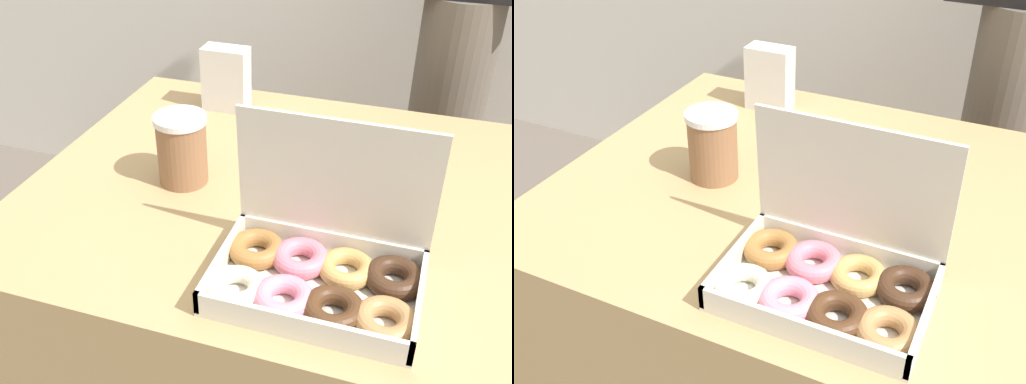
{
  "view_description": "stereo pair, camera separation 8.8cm",
  "coord_description": "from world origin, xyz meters",
  "views": [
    {
      "loc": [
        0.15,
        -0.93,
        1.35
      ],
      "look_at": [
        -0.08,
        -0.23,
        0.87
      ],
      "focal_mm": 42.0,
      "sensor_mm": 36.0,
      "label": 1
    },
    {
      "loc": [
        0.23,
        -0.9,
        1.35
      ],
      "look_at": [
        -0.08,
        -0.23,
        0.87
      ],
      "focal_mm": 42.0,
      "sensor_mm": 36.0,
      "label": 2
    }
  ],
  "objects": [
    {
      "name": "donut_box",
      "position": [
        0.03,
        -0.26,
        0.77
      ],
      "size": [
        0.34,
        0.22,
        0.25
      ],
      "color": "silver",
      "rests_on": "table"
    },
    {
      "name": "napkin_holder",
      "position": [
        -0.33,
        0.29,
        0.81
      ],
      "size": [
        0.11,
        0.06,
        0.15
      ],
      "color": "silver",
      "rests_on": "table"
    },
    {
      "name": "table",
      "position": [
        0.0,
        0.0,
        0.37
      ],
      "size": [
        1.17,
        0.83,
        0.74
      ],
      "color": "tan",
      "rests_on": "ground_plane"
    },
    {
      "name": "coffee_cup",
      "position": [
        -0.29,
        -0.04,
        0.8
      ],
      "size": [
        0.1,
        0.1,
        0.14
      ],
      "color": "#8C6042",
      "rests_on": "table"
    }
  ]
}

